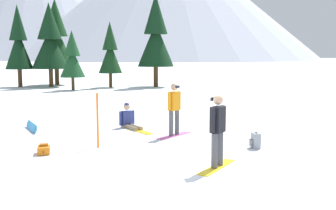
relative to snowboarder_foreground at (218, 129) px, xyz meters
name	(u,v)px	position (x,y,z in m)	size (l,w,h in m)	color
ground_plane	(164,169)	(-1.25, -0.18, -0.92)	(800.00, 800.00, 0.00)	white
snowboarder_foreground	(218,129)	(0.00, 0.00, 0.00)	(1.00, 1.51, 1.75)	yellow
snowboarder_midground	(174,108)	(-1.16, 3.69, 0.00)	(1.11, 1.40, 1.75)	pink
snowboarder_background	(129,120)	(-2.86, 5.03, -0.61)	(1.38, 1.64, 0.93)	gray
loose_snowboard_near_right	(32,126)	(-6.27, 4.42, -0.79)	(1.00, 1.48, 0.27)	#1E8CD8
backpack_orange	(44,150)	(-4.61, 1.09, -0.81)	(0.44, 0.55, 0.26)	orange
backpack_grey	(255,141)	(1.25, 2.06, -0.71)	(0.30, 0.35, 0.47)	gray
trail_marker_pole	(98,120)	(-3.31, 1.91, -0.13)	(0.06, 0.06, 1.59)	orange
pine_tree_leaning	(72,58)	(-9.55, 20.66, 1.57)	(1.90, 1.90, 4.57)	#472D19
pine_tree_broad	(156,36)	(-3.46, 24.37, 3.34)	(3.09, 3.09, 7.82)	#472D19
pine_tree_short	(18,42)	(-14.92, 23.48, 2.82)	(2.24, 2.24, 6.88)	#472D19
pine_tree_young	(50,41)	(-12.33, 23.73, 2.91)	(3.10, 3.10, 7.04)	#472D19
pine_tree_slender	(56,38)	(-12.64, 26.17, 3.29)	(3.27, 3.27, 7.72)	#472D19
pine_tree_tall	(110,52)	(-7.18, 23.47, 2.05)	(1.96, 1.96, 5.46)	#472D19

